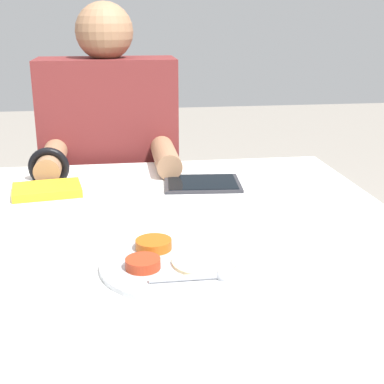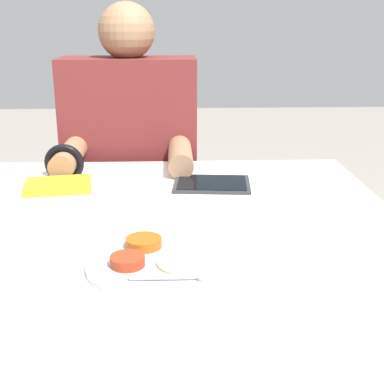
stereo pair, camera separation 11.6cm
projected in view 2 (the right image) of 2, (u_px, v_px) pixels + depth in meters
dining_table at (166, 356)px, 1.31m from camera, size 1.05×0.94×0.73m
thali_tray at (161, 261)px, 0.95m from camera, size 0.27×0.27×0.03m
red_notebook at (58, 186)px, 1.37m from camera, size 0.18×0.14×0.02m
tablet_device at (212, 184)px, 1.40m from camera, size 0.21×0.17×0.01m
person_diner at (132, 200)px, 1.82m from camera, size 0.43×0.46×1.20m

